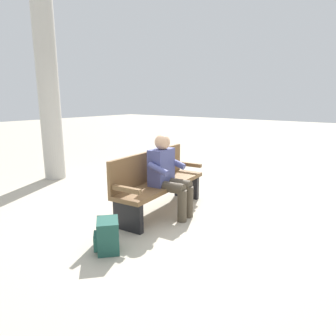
% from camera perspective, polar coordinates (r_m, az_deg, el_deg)
% --- Properties ---
extents(ground_plane, '(40.00, 40.00, 0.00)m').
position_cam_1_polar(ground_plane, '(4.71, -1.19, -8.00)').
color(ground_plane, '#B7AD99').
extents(bench_near, '(1.84, 0.66, 0.90)m').
position_cam_1_polar(bench_near, '(4.60, -1.96, -2.49)').
color(bench_near, brown).
rests_on(bench_near, ground).
extents(person_seated, '(0.60, 0.60, 1.18)m').
position_cam_1_polar(person_seated, '(4.38, -0.01, -1.01)').
color(person_seated, '#474C84').
rests_on(person_seated, ground).
extents(backpack, '(0.39, 0.39, 0.37)m').
position_cam_1_polar(backpack, '(3.57, -11.14, -12.18)').
color(backpack, '#1E4C42').
rests_on(backpack, ground).
extents(support_pillar, '(0.42, 0.42, 4.19)m').
position_cam_1_polar(support_pillar, '(6.86, -21.39, 15.50)').
color(support_pillar, '#B2AFA8').
rests_on(support_pillar, ground).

